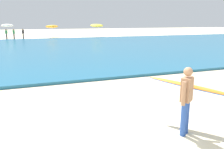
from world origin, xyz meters
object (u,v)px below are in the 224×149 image
(beach_umbrella_2, at_px, (52,26))
(beach_umbrella_3, at_px, (97,25))
(surfer_with_board, at_px, (189,93))
(beachgoer_near_row_left, at_px, (14,34))
(beach_umbrella_1, at_px, (7,25))
(beachgoer_near_row_mid, at_px, (6,34))
(beachgoer_near_row_right, at_px, (23,33))

(beach_umbrella_2, xyz_separation_m, beach_umbrella_3, (7.77, -0.59, 0.12))
(surfer_with_board, height_order, beach_umbrella_3, beach_umbrella_3)
(surfer_with_board, distance_m, beach_umbrella_2, 37.24)
(beach_umbrella_2, distance_m, beachgoer_near_row_left, 6.31)
(beach_umbrella_2, xyz_separation_m, beachgoer_near_row_left, (-6.02, -1.58, -1.02))
(beach_umbrella_1, distance_m, beachgoer_near_row_mid, 1.40)
(beach_umbrella_3, distance_m, beachgoer_near_row_left, 13.87)
(beach_umbrella_1, xyz_separation_m, beachgoer_near_row_mid, (-0.21, -0.57, -1.26))
(beachgoer_near_row_mid, bearing_deg, beach_umbrella_2, 10.29)
(surfer_with_board, height_order, beach_umbrella_1, beach_umbrella_1)
(beach_umbrella_1, distance_m, beachgoer_near_row_left, 1.76)
(surfer_with_board, relative_size, beachgoer_near_row_mid, 1.43)
(beach_umbrella_1, xyz_separation_m, beach_umbrella_3, (14.67, 0.13, -0.12))
(beach_umbrella_3, relative_size, beachgoer_near_row_mid, 1.47)
(beachgoer_near_row_left, bearing_deg, surfer_with_board, -82.21)
(beach_umbrella_1, height_order, beachgoer_near_row_mid, beach_umbrella_1)
(beachgoer_near_row_left, distance_m, beachgoer_near_row_right, 1.38)
(beach_umbrella_2, distance_m, beachgoer_near_row_mid, 7.29)
(beach_umbrella_1, bearing_deg, beach_umbrella_2, 5.99)
(surfer_with_board, distance_m, beachgoer_near_row_mid, 36.42)
(beach_umbrella_1, relative_size, beach_umbrella_2, 1.06)
(surfer_with_board, height_order, beach_umbrella_2, beach_umbrella_2)
(beachgoer_near_row_mid, bearing_deg, beachgoer_near_row_right, -0.18)
(beachgoer_near_row_left, xyz_separation_m, beachgoer_near_row_mid, (-1.08, 0.29, 0.00))
(surfer_with_board, relative_size, beach_umbrella_3, 0.97)
(surfer_with_board, bearing_deg, beach_umbrella_1, 98.96)
(surfer_with_board, bearing_deg, beachgoer_near_row_right, 95.61)
(beachgoer_near_row_mid, bearing_deg, surfer_with_board, -80.58)
(beachgoer_near_row_left, height_order, beachgoer_near_row_mid, same)
(beachgoer_near_row_mid, height_order, beachgoer_near_row_right, same)
(beach_umbrella_1, bearing_deg, beach_umbrella_3, 0.51)
(beach_umbrella_1, bearing_deg, beachgoer_near_row_mid, -110.00)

